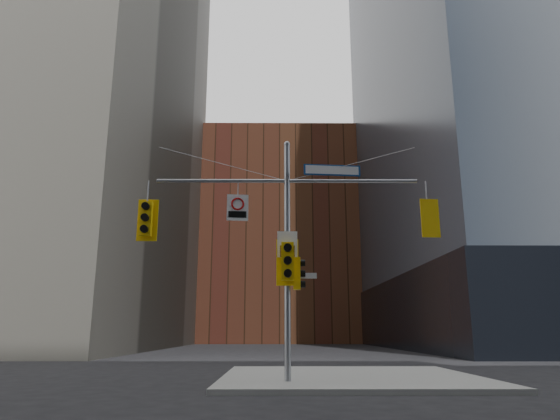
{
  "coord_description": "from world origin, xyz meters",
  "views": [
    {
      "loc": [
        -0.3,
        -12.68,
        1.51
      ],
      "look_at": [
        -0.22,
        2.0,
        5.08
      ],
      "focal_mm": 32.0,
      "sensor_mm": 36.0,
      "label": 1
    }
  ],
  "objects_px": {
    "signal_assembly": "(287,231)",
    "regulatory_sign_arm": "(238,207)",
    "traffic_light_east_arm": "(428,219)",
    "street_sign_blade": "(332,170)",
    "traffic_light_west_arm": "(146,219)",
    "traffic_light_pole_front": "(288,261)",
    "traffic_light_pole_side": "(298,274)"
  },
  "relations": [
    {
      "from": "signal_assembly",
      "to": "traffic_light_west_arm",
      "type": "xyz_separation_m",
      "value": [
        -4.25,
        0.01,
        0.38
      ]
    },
    {
      "from": "traffic_light_east_arm",
      "to": "traffic_light_pole_front",
      "type": "relative_size",
      "value": 0.86
    },
    {
      "from": "traffic_light_west_arm",
      "to": "traffic_light_pole_side",
      "type": "distance_m",
      "value": 4.86
    },
    {
      "from": "traffic_light_east_arm",
      "to": "traffic_light_pole_front",
      "type": "height_order",
      "value": "traffic_light_east_arm"
    },
    {
      "from": "traffic_light_pole_side",
      "to": "street_sign_blade",
      "type": "height_order",
      "value": "street_sign_blade"
    },
    {
      "from": "street_sign_blade",
      "to": "regulatory_sign_arm",
      "type": "xyz_separation_m",
      "value": [
        -2.9,
        -0.02,
        -1.17
      ]
    },
    {
      "from": "signal_assembly",
      "to": "traffic_light_pole_front",
      "type": "bearing_deg",
      "value": -90.01
    },
    {
      "from": "traffic_light_east_arm",
      "to": "traffic_light_pole_side",
      "type": "height_order",
      "value": "traffic_light_east_arm"
    },
    {
      "from": "signal_assembly",
      "to": "street_sign_blade",
      "type": "distance_m",
      "value": 2.39
    },
    {
      "from": "signal_assembly",
      "to": "traffic_light_east_arm",
      "type": "xyz_separation_m",
      "value": [
        4.26,
        0.0,
        0.38
      ]
    },
    {
      "from": "traffic_light_pole_side",
      "to": "street_sign_blade",
      "type": "xyz_separation_m",
      "value": [
        1.08,
        -0.0,
        3.19
      ]
    },
    {
      "from": "signal_assembly",
      "to": "regulatory_sign_arm",
      "type": "distance_m",
      "value": 1.68
    },
    {
      "from": "traffic_light_west_arm",
      "to": "regulatory_sign_arm",
      "type": "bearing_deg",
      "value": -2.24
    },
    {
      "from": "traffic_light_west_arm",
      "to": "street_sign_blade",
      "type": "relative_size",
      "value": 0.73
    },
    {
      "from": "traffic_light_west_arm",
      "to": "traffic_light_east_arm",
      "type": "xyz_separation_m",
      "value": [
        8.51,
        -0.01,
        0.0
      ]
    },
    {
      "from": "traffic_light_east_arm",
      "to": "traffic_light_pole_front",
      "type": "distance_m",
      "value": 4.47
    },
    {
      "from": "traffic_light_east_arm",
      "to": "traffic_light_west_arm",
      "type": "bearing_deg",
      "value": -4.86
    },
    {
      "from": "signal_assembly",
      "to": "traffic_light_west_arm",
      "type": "relative_size",
      "value": 6.17
    },
    {
      "from": "traffic_light_pole_front",
      "to": "regulatory_sign_arm",
      "type": "xyz_separation_m",
      "value": [
        -1.5,
        0.25,
        1.7
      ]
    },
    {
      "from": "regulatory_sign_arm",
      "to": "traffic_light_pole_front",
      "type": "bearing_deg",
      "value": -15.93
    },
    {
      "from": "street_sign_blade",
      "to": "regulatory_sign_arm",
      "type": "distance_m",
      "value": 3.13
    },
    {
      "from": "traffic_light_west_arm",
      "to": "traffic_light_pole_side",
      "type": "bearing_deg",
      "value": -1.64
    },
    {
      "from": "traffic_light_east_arm",
      "to": "traffic_light_pole_side",
      "type": "distance_m",
      "value": 4.27
    },
    {
      "from": "traffic_light_east_arm",
      "to": "street_sign_blade",
      "type": "bearing_deg",
      "value": -4.81
    },
    {
      "from": "traffic_light_east_arm",
      "to": "street_sign_blade",
      "type": "height_order",
      "value": "street_sign_blade"
    },
    {
      "from": "signal_assembly",
      "to": "traffic_light_pole_side",
      "type": "xyz_separation_m",
      "value": [
        0.32,
        0.01,
        -1.26
      ]
    },
    {
      "from": "traffic_light_west_arm",
      "to": "traffic_light_pole_front",
      "type": "relative_size",
      "value": 0.95
    },
    {
      "from": "street_sign_blade",
      "to": "signal_assembly",
      "type": "bearing_deg",
      "value": 174.5
    },
    {
      "from": "traffic_light_pole_front",
      "to": "street_sign_blade",
      "type": "bearing_deg",
      "value": 10.67
    },
    {
      "from": "traffic_light_pole_side",
      "to": "traffic_light_pole_front",
      "type": "relative_size",
      "value": 0.69
    },
    {
      "from": "traffic_light_west_arm",
      "to": "traffic_light_pole_front",
      "type": "height_order",
      "value": "traffic_light_west_arm"
    },
    {
      "from": "signal_assembly",
      "to": "traffic_light_pole_front",
      "type": "height_order",
      "value": "signal_assembly"
    }
  ]
}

